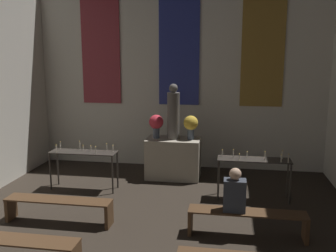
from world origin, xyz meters
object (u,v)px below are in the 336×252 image
(pew_back_left, at_px, (59,206))
(person_seated, at_px, (235,192))
(altar, at_px, (173,158))
(candle_rack_right, at_px, (254,164))
(flower_vase_right, at_px, (191,124))
(flower_vase_left, at_px, (156,123))
(pew_back_right, at_px, (247,218))
(statue, at_px, (173,114))
(pew_third_left, at_px, (12,246))
(candle_rack_left, at_px, (84,157))

(pew_back_left, xyz_separation_m, person_seated, (3.06, -0.00, 0.43))
(altar, distance_m, candle_rack_right, 2.17)
(flower_vase_right, bearing_deg, flower_vase_left, 180.00)
(person_seated, bearing_deg, pew_back_right, 0.00)
(altar, bearing_deg, statue, 0.00)
(flower_vase_right, bearing_deg, pew_back_right, -66.65)
(altar, height_order, pew_back_left, altar)
(statue, distance_m, candle_rack_right, 2.30)
(pew_back_left, xyz_separation_m, pew_back_right, (3.27, 0.00, 0.00))
(candle_rack_right, distance_m, pew_back_right, 1.76)
(pew_back_right, bearing_deg, flower_vase_left, 126.03)
(flower_vase_right, distance_m, pew_third_left, 4.85)
(flower_vase_right, height_order, pew_back_left, flower_vase_right)
(pew_third_left, bearing_deg, statue, 69.09)
(altar, distance_m, statue, 1.09)
(flower_vase_left, relative_size, pew_back_right, 0.30)
(flower_vase_right, relative_size, pew_back_right, 0.30)
(statue, height_order, pew_back_right, statue)
(candle_rack_left, relative_size, pew_back_right, 0.77)
(pew_third_left, height_order, pew_back_right, same)
(pew_back_left, relative_size, pew_back_right, 1.00)
(candle_rack_left, height_order, pew_third_left, candle_rack_left)
(flower_vase_left, bearing_deg, pew_back_left, -113.35)
(candle_rack_left, distance_m, person_seated, 3.67)
(pew_back_right, bearing_deg, pew_back_left, 180.00)
(altar, bearing_deg, pew_third_left, -110.91)
(candle_rack_left, height_order, pew_back_left, candle_rack_left)
(altar, xyz_separation_m, pew_back_left, (-1.64, -2.82, -0.16))
(flower_vase_right, distance_m, candle_rack_left, 2.58)
(pew_third_left, distance_m, pew_back_left, 1.46)
(candle_rack_right, relative_size, pew_third_left, 0.77)
(pew_third_left, height_order, person_seated, person_seated)
(altar, bearing_deg, pew_back_right, -59.91)
(flower_vase_right, height_order, pew_third_left, flower_vase_right)
(flower_vase_right, xyz_separation_m, person_seated, (1.01, -2.82, -0.57))
(person_seated, bearing_deg, pew_back_left, 180.00)
(statue, distance_m, flower_vase_right, 0.49)
(candle_rack_left, xyz_separation_m, pew_back_right, (3.47, -1.70, -0.42))
(flower_vase_right, relative_size, pew_back_left, 0.30)
(flower_vase_left, xyz_separation_m, pew_third_left, (-1.22, -4.28, -1.01))
(statue, distance_m, pew_third_left, 4.75)
(statue, xyz_separation_m, candle_rack_right, (1.83, -1.12, -0.83))
(candle_rack_right, xyz_separation_m, person_seated, (-0.41, -1.70, 0.01))
(flower_vase_right, bearing_deg, altar, 180.00)
(person_seated, bearing_deg, flower_vase_right, 109.61)
(pew_back_right, bearing_deg, statue, 120.09)
(statue, height_order, pew_back_left, statue)
(statue, distance_m, pew_back_left, 3.50)
(pew_third_left, bearing_deg, pew_back_left, 90.00)
(candle_rack_right, bearing_deg, flower_vase_right, 141.62)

